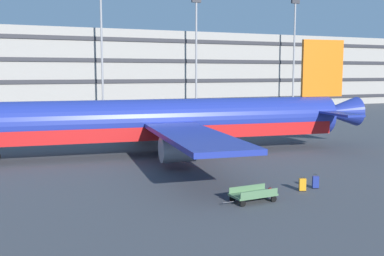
# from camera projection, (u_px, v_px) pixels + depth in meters

# --- Properties ---
(ground_plane) EXTENTS (600.00, 600.00, 0.00)m
(ground_plane) POSITION_uv_depth(u_px,v_px,m) (168.00, 152.00, 42.49)
(ground_plane) COLOR #424449
(terminal_structure) EXTENTS (145.98, 20.52, 15.38)m
(terminal_structure) POSITION_uv_depth(u_px,v_px,m) (78.00, 71.00, 90.93)
(terminal_structure) COLOR gray
(terminal_structure) RESTS_ON ground_plane
(airliner) EXTENTS (41.43, 33.64, 10.56)m
(airliner) POSITION_uv_depth(u_px,v_px,m) (159.00, 122.00, 40.92)
(airliner) COLOR navy
(airliner) RESTS_ON ground_plane
(light_mast_center_left) EXTENTS (1.80, 0.50, 21.00)m
(light_mast_center_left) POSITION_uv_depth(u_px,v_px,m) (102.00, 44.00, 77.56)
(light_mast_center_left) COLOR gray
(light_mast_center_left) RESTS_ON ground_plane
(light_mast_center_right) EXTENTS (1.80, 0.50, 20.86)m
(light_mast_center_right) POSITION_uv_depth(u_px,v_px,m) (196.00, 47.00, 84.28)
(light_mast_center_right) COLOR gray
(light_mast_center_right) RESTS_ON ground_plane
(light_mast_right) EXTENTS (1.80, 0.50, 21.91)m
(light_mast_right) POSITION_uv_depth(u_px,v_px,m) (294.00, 46.00, 92.52)
(light_mast_right) COLOR gray
(light_mast_right) RESTS_ON ground_plane
(suitcase_orange) EXTENTS (0.45, 0.37, 0.93)m
(suitcase_orange) POSITION_uv_depth(u_px,v_px,m) (316.00, 182.00, 28.91)
(suitcase_orange) COLOR navy
(suitcase_orange) RESTS_ON ground_plane
(suitcase_black) EXTENTS (0.48, 0.37, 0.91)m
(suitcase_black) POSITION_uv_depth(u_px,v_px,m) (302.00, 184.00, 28.26)
(suitcase_black) COLOR orange
(suitcase_black) RESTS_ON ground_plane
(backpack_silver) EXTENTS (0.36, 0.41, 0.49)m
(backpack_silver) POSITION_uv_depth(u_px,v_px,m) (270.00, 191.00, 27.48)
(backpack_silver) COLOR maroon
(backpack_silver) RESTS_ON ground_plane
(baggage_cart) EXTENTS (3.33, 1.45, 0.82)m
(baggage_cart) POSITION_uv_depth(u_px,v_px,m) (253.00, 195.00, 25.93)
(baggage_cart) COLOR #4C724C
(baggage_cart) RESTS_ON ground_plane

